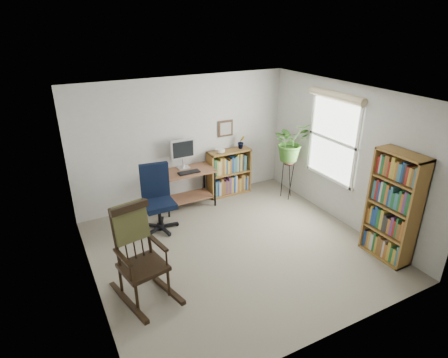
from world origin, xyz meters
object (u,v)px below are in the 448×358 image
desk (187,189)px  office_chair (158,199)px  low_bookshelf (229,172)px  rocking_chair (142,255)px  tall_bookshelf (393,207)px

desk → office_chair: 0.96m
desk → low_bookshelf: size_ratio=1.10×
office_chair → rocking_chair: bearing=-108.0°
tall_bookshelf → office_chair: bearing=140.0°
rocking_chair → office_chair: bearing=53.8°
desk → office_chair: size_ratio=0.89×
office_chair → low_bookshelf: 1.85m
desk → low_bookshelf: bearing=7.1°
desk → low_bookshelf: 0.98m
low_bookshelf → desk: bearing=-172.9°
desk → tall_bookshelf: size_ratio=0.61×
low_bookshelf → office_chair: bearing=-158.0°
rocking_chair → low_bookshelf: size_ratio=1.38×
office_chair → rocking_chair: size_ratio=0.89×
office_chair → desk: bearing=44.8°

